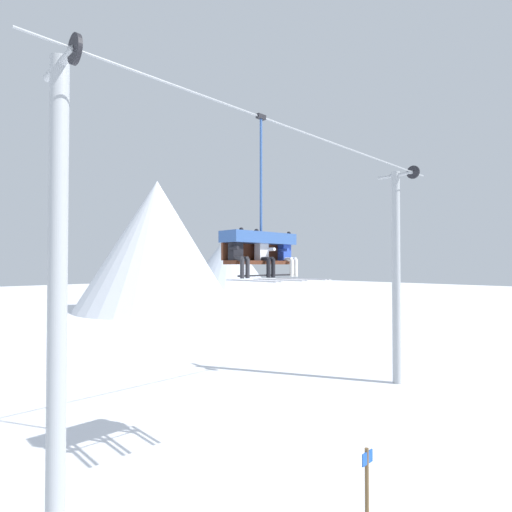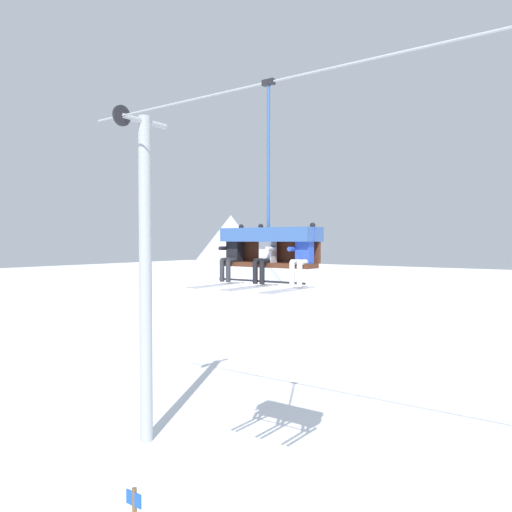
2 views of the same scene
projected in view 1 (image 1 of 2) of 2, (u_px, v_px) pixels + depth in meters
name	position (u px, v px, depth m)	size (l,w,h in m)	color
ground_plane	(273.00, 438.00, 11.94)	(200.00, 200.00, 0.00)	white
mountain_peak_central	(157.00, 245.00, 46.12)	(17.97, 17.97, 14.90)	white
mountain_peak_east	(228.00, 266.00, 60.22)	(14.81, 14.81, 9.80)	silver
lift_tower_near	(58.00, 281.00, 7.77)	(0.36, 1.88, 9.42)	#9EA3A8
lift_tower_far	(396.00, 272.00, 17.52)	(0.36, 1.88, 9.42)	#9EA3A8
lift_cable	(312.00, 135.00, 12.17)	(16.00, 0.05, 0.05)	#9EA3A8
chairlift_chair	(259.00, 242.00, 10.63)	(2.25, 0.74, 4.31)	#512819
skier_black	(239.00, 253.00, 9.84)	(0.48, 1.70, 1.34)	black
skier_white	(265.00, 254.00, 10.47)	(0.48, 1.70, 1.34)	silver
skier_blue	(288.00, 254.00, 11.11)	(0.48, 1.70, 1.34)	#2847B7
trail_sign	(367.00, 484.00, 7.77)	(0.36, 0.08, 1.60)	brown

